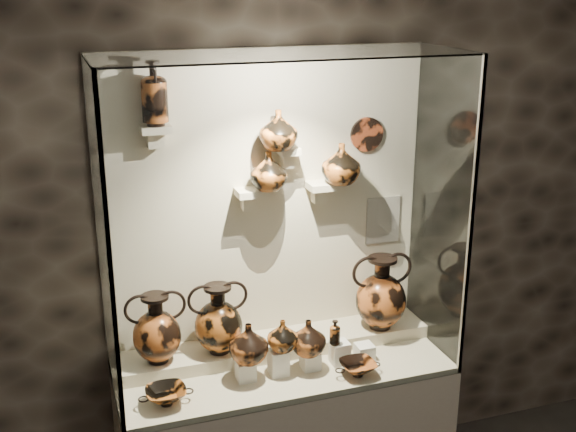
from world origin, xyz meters
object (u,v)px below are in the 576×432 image
at_px(amphora_right, 381,292).
at_px(jug_c, 308,337).
at_px(jug_a, 249,343).
at_px(ovoid_vase_b, 278,130).
at_px(amphora_mid, 218,319).
at_px(lekythos_small, 335,331).
at_px(kylix_left, 166,395).
at_px(ovoid_vase_c, 341,164).
at_px(lekythos_tall, 154,90).
at_px(kylix_right, 358,367).
at_px(amphora_left, 156,328).
at_px(jug_b, 283,335).
at_px(ovoid_vase_a, 268,171).

distance_m(amphora_right, jug_c, 0.53).
height_order(jug_a, ovoid_vase_b, ovoid_vase_b).
xyz_separation_m(amphora_right, jug_a, (-0.79, -0.18, -0.07)).
xyz_separation_m(amphora_mid, lekythos_small, (0.55, -0.21, -0.06)).
bearing_deg(amphora_mid, lekythos_small, -20.21).
distance_m(kylix_left, ovoid_vase_c, 1.41).
relative_size(amphora_mid, lekythos_tall, 1.11).
bearing_deg(lekythos_tall, kylix_right, -16.70).
distance_m(kylix_right, ovoid_vase_c, 1.02).
xyz_separation_m(lekythos_small, ovoid_vase_b, (-0.21, 0.26, 0.99)).
height_order(amphora_left, kylix_right, amphora_left).
xyz_separation_m(lekythos_small, kylix_left, (-0.87, -0.08, -0.15)).
distance_m(amphora_mid, jug_b, 0.34).
relative_size(amphora_mid, lekythos_small, 2.45).
xyz_separation_m(jug_a, kylix_left, (-0.42, -0.08, -0.15)).
bearing_deg(kylix_right, amphora_left, 145.20).
bearing_deg(lekythos_small, lekythos_tall, 173.61).
bearing_deg(kylix_left, ovoid_vase_b, 5.49).
bearing_deg(jug_c, amphora_left, 159.81).
xyz_separation_m(kylix_left, ovoid_vase_b, (0.66, 0.34, 1.14)).
relative_size(jug_a, jug_c, 1.08).
xyz_separation_m(jug_b, ovoid_vase_b, (0.06, 0.25, 0.97)).
bearing_deg(amphora_mid, amphora_left, -179.97).
relative_size(jug_a, ovoid_vase_a, 1.04).
bearing_deg(lekythos_tall, jug_c, -14.95).
relative_size(jug_c, ovoid_vase_c, 0.89).
bearing_deg(jug_a, ovoid_vase_a, 65.11).
relative_size(amphora_right, kylix_left, 1.69).
height_order(jug_c, ovoid_vase_c, ovoid_vase_c).
bearing_deg(jug_b, jug_c, 6.99).
relative_size(kylix_right, lekythos_tall, 0.69).
bearing_deg(jug_a, kylix_right, -3.02).
relative_size(amphora_mid, kylix_right, 1.61).
bearing_deg(kylix_left, amphora_mid, 19.89).
xyz_separation_m(jug_c, kylix_left, (-0.73, -0.08, -0.13)).
xyz_separation_m(jug_b, lekythos_tall, (-0.52, 0.28, 1.19)).
xyz_separation_m(lekythos_small, kylix_right, (0.07, -0.13, -0.15)).
distance_m(kylix_left, ovoid_vase_b, 1.36).
height_order(amphora_left, amphora_mid, amphora_mid).
xyz_separation_m(amphora_right, kylix_left, (-1.22, -0.27, -0.23)).
distance_m(amphora_left, jug_c, 0.75).
relative_size(jug_a, kylix_right, 0.89).
bearing_deg(ovoid_vase_b, ovoid_vase_c, 15.81).
bearing_deg(amphora_left, jug_b, -40.95).
distance_m(amphora_right, ovoid_vase_c, 0.75).
distance_m(amphora_left, amphora_mid, 0.31).
bearing_deg(jug_c, jug_b, 170.79).
distance_m(amphora_mid, lekythos_small, 0.59).
bearing_deg(amphora_right, lekythos_tall, -171.75).
bearing_deg(ovoid_vase_b, lekythos_tall, -165.93).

